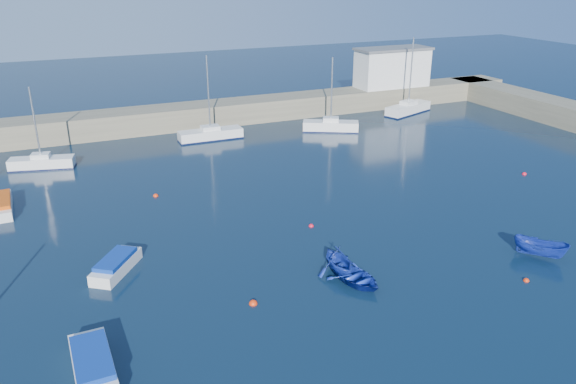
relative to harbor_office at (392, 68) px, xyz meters
name	(u,v)px	position (x,y,z in m)	size (l,w,h in m)	color
ground	(391,344)	(-30.00, -46.00, -5.10)	(220.00, 220.00, 0.00)	#0B1D31
back_wall	(179,117)	(-30.00, 0.00, -3.80)	(96.00, 4.50, 2.60)	#6D6753
right_arm	(543,108)	(14.00, -14.00, -3.80)	(4.50, 32.00, 2.60)	#6D6753
harbor_office	(392,68)	(0.00, 0.00, 0.00)	(10.00, 4.00, 5.00)	silver
sailboat_5	(42,162)	(-45.66, -9.47, -4.50)	(6.15, 3.01, 7.89)	silver
sailboat_6	(211,134)	(-28.02, -6.49, -4.47)	(7.13, 2.00, 9.33)	silver
sailboat_7	(331,126)	(-14.05, -8.85, -4.43)	(6.56, 4.64, 8.63)	silver
sailboat_8	(408,108)	(-0.54, -5.15, -4.42)	(7.75, 4.64, 9.84)	silver
motorboat_0	(93,365)	(-44.24, -42.29, -4.57)	(1.89, 5.08, 1.13)	silver
motorboat_1	(116,265)	(-41.89, -32.72, -4.61)	(3.70, 4.31, 1.04)	silver
dinghy_center	(356,278)	(-28.63, -40.02, -4.72)	(2.62, 3.67, 0.76)	#162E9C
dinghy_left	(339,260)	(-29.01, -38.48, -4.22)	(2.88, 3.34, 1.76)	#162E9C
dinghy_right	(541,248)	(-15.71, -42.05, -4.43)	(1.31, 3.47, 1.34)	#162E9C
buoy_0	(253,304)	(-35.20, -39.67, -5.10)	(0.50, 0.50, 0.50)	red
buoy_1	(311,226)	(-27.60, -31.61, -5.10)	(0.39, 0.39, 0.39)	red
buoy_3	(156,196)	(-37.08, -20.96, -5.10)	(0.45, 0.45, 0.45)	red
buoy_4	(524,174)	(-4.34, -29.38, -5.10)	(0.43, 0.43, 0.43)	red
buoy_5	(526,281)	(-18.84, -44.04, -5.10)	(0.37, 0.37, 0.37)	red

